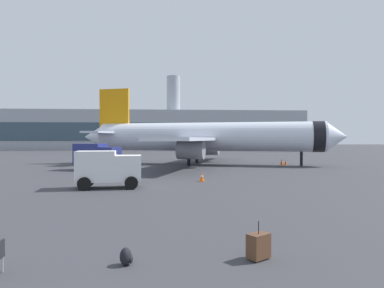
# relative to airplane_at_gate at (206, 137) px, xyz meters

# --- Properties ---
(airplane_at_gate) EXTENTS (34.99, 31.95, 10.50)m
(airplane_at_gate) POSITION_rel_airplane_at_gate_xyz_m (0.00, 0.00, 0.00)
(airplane_at_gate) COLOR silver
(airplane_at_gate) RESTS_ON ground
(service_truck) EXTENTS (5.27, 3.90, 2.90)m
(service_truck) POSITION_rel_airplane_at_gate_xyz_m (-12.92, -7.65, -2.05)
(service_truck) COLOR navy
(service_truck) RESTS_ON ground
(cargo_van) EXTENTS (4.55, 2.64, 2.60)m
(cargo_van) POSITION_rel_airplane_at_gate_xyz_m (-9.43, -22.16, -2.21)
(cargo_van) COLOR white
(cargo_van) RESTS_ON ground
(safety_cone_near) EXTENTS (0.44, 0.44, 0.83)m
(safety_cone_near) POSITION_rel_airplane_at_gate_xyz_m (9.75, -1.82, -3.25)
(safety_cone_near) COLOR #F2590C
(safety_cone_near) RESTS_ON ground
(safety_cone_mid) EXTENTS (0.44, 0.44, 0.66)m
(safety_cone_mid) POSITION_rel_airplane_at_gate_xyz_m (10.53, -1.17, -3.33)
(safety_cone_mid) COLOR #F2590C
(safety_cone_mid) RESTS_ON ground
(safety_cone_far) EXTENTS (0.44, 0.44, 0.72)m
(safety_cone_far) POSITION_rel_airplane_at_gate_xyz_m (-2.50, -18.74, -3.30)
(safety_cone_far) COLOR #F2590C
(safety_cone_far) RESTS_ON ground
(rolling_suitcase) EXTENTS (0.75, 0.69, 1.10)m
(rolling_suitcase) POSITION_rel_airplane_at_gate_xyz_m (-2.82, -37.36, -3.27)
(rolling_suitcase) COLOR brown
(rolling_suitcase) RESTS_ON ground
(traveller_backpack) EXTENTS (0.36, 0.40, 0.48)m
(traveller_backpack) POSITION_rel_airplane_at_gate_xyz_m (-6.54, -37.54, -3.42)
(traveller_backpack) COLOR black
(traveller_backpack) RESTS_ON ground
(terminal_building) EXTENTS (101.55, 20.56, 24.33)m
(terminal_building) POSITION_rel_airplane_at_gate_xyz_m (-11.34, 72.19, 2.62)
(terminal_building) COLOR #9EA3AD
(terminal_building) RESTS_ON ground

